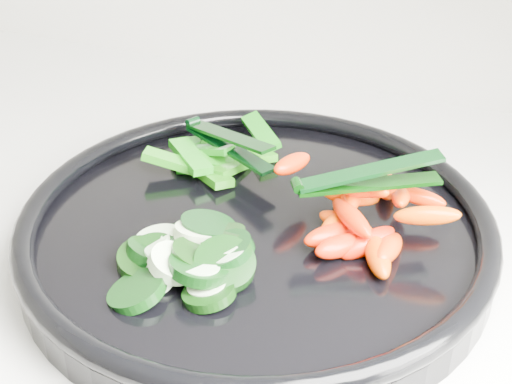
% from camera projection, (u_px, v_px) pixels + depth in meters
% --- Properties ---
extents(veggie_tray, '(0.45, 0.45, 0.04)m').
position_uv_depth(veggie_tray, '(256.00, 229.00, 0.57)').
color(veggie_tray, black).
rests_on(veggie_tray, counter).
extents(cucumber_pile, '(0.12, 0.14, 0.04)m').
position_uv_depth(cucumber_pile, '(185.00, 255.00, 0.51)').
color(cucumber_pile, black).
rests_on(cucumber_pile, veggie_tray).
extents(carrot_pile, '(0.15, 0.15, 0.05)m').
position_uv_depth(carrot_pile, '(361.00, 213.00, 0.55)').
color(carrot_pile, red).
rests_on(carrot_pile, veggie_tray).
extents(pepper_pile, '(0.11, 0.12, 0.03)m').
position_uv_depth(pepper_pile, '(214.00, 156.00, 0.64)').
color(pepper_pile, '#0B6A0A').
rests_on(pepper_pile, veggie_tray).
extents(tong_carrot, '(0.10, 0.07, 0.02)m').
position_uv_depth(tong_carrot, '(365.00, 178.00, 0.53)').
color(tong_carrot, black).
rests_on(tong_carrot, carrot_pile).
extents(tong_pepper, '(0.11, 0.06, 0.02)m').
position_uv_depth(tong_pepper, '(226.00, 141.00, 0.63)').
color(tong_pepper, black).
rests_on(tong_pepper, pepper_pile).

